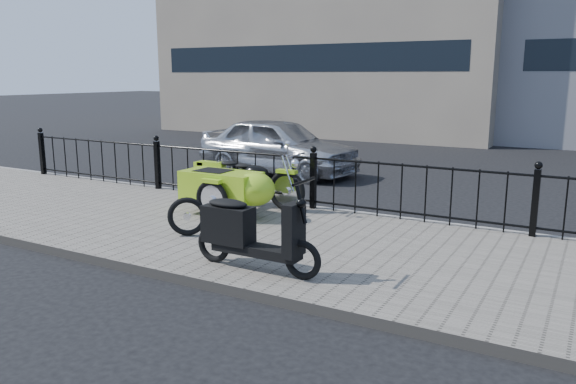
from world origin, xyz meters
The scene contains 8 objects.
ground centered at (0.00, 0.00, 0.00)m, with size 120.00×120.00×0.00m, color black.
sidewalk centered at (0.00, -0.50, 0.06)m, with size 30.00×3.80×0.12m, color #676157.
curb centered at (0.00, 1.44, 0.06)m, with size 30.00×0.10×0.12m, color gray.
iron_fence centered at (0.00, 1.30, 0.59)m, with size 14.11×0.11×1.08m.
motorcycle_sidecar centered at (-0.92, 0.29, 0.59)m, with size 2.28×1.47×0.98m.
scooter centered at (0.72, -1.83, 0.56)m, with size 1.68×0.49×1.14m.
spare_tire centered at (-0.79, -1.09, 0.40)m, with size 0.56×0.56×0.08m, color black.
sedan_car centered at (-2.61, 4.58, 0.69)m, with size 1.63×4.05×1.38m, color #B4B7BC.
Camera 1 is at (4.23, -7.11, 2.36)m, focal length 35.00 mm.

